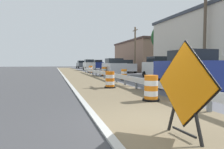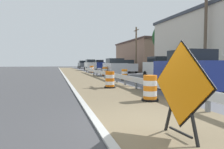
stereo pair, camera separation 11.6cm
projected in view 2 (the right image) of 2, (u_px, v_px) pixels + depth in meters
name	position (u px, v px, depth m)	size (l,w,h in m)	color
ground_plane	(150.00, 125.00, 5.34)	(160.00, 160.00, 0.00)	#3D3D3F
median_dirt_strip	(173.00, 122.00, 5.52)	(3.77, 120.00, 0.01)	#706047
curb_near_edge	(100.00, 129.00, 5.00)	(0.20, 120.00, 0.11)	#ADADA8
guardrail_median	(187.00, 92.00, 7.65)	(0.18, 53.24, 0.71)	silver
warning_sign_diamond	(181.00, 87.00, 4.34)	(0.20, 1.83, 2.06)	black
traffic_barrel_nearest	(150.00, 89.00, 8.62)	(0.70, 0.70, 1.06)	orange
traffic_barrel_close	(110.00, 80.00, 13.01)	(0.70, 0.70, 1.03)	orange
traffic_barrel_mid	(124.00, 75.00, 18.59)	(0.63, 0.63, 0.99)	orange
traffic_barrel_far	(105.00, 72.00, 24.47)	(0.74, 0.74, 1.06)	orange
traffic_barrel_farther	(91.00, 70.00, 31.95)	(0.68, 0.68, 1.03)	orange
traffic_barrel_farthest	(92.00, 69.00, 35.27)	(0.67, 0.67, 1.03)	orange
car_lead_near_lane	(189.00, 71.00, 11.12)	(2.08, 4.54, 2.24)	navy
car_trailing_near_lane	(160.00, 67.00, 21.28)	(2.19, 4.35, 2.19)	silver
car_lead_far_lane	(83.00, 65.00, 54.90)	(2.21, 4.75, 2.06)	#4C5156
car_mid_far_lane	(115.00, 66.00, 36.84)	(2.15, 4.77, 1.93)	navy
car_trailing_far_lane	(90.00, 65.00, 42.20)	(2.06, 4.55, 2.17)	silver
car_distant_a	(99.00, 65.00, 49.18)	(2.13, 4.09, 2.18)	navy
car_distant_b	(114.00, 67.00, 25.12)	(2.18, 4.29, 2.06)	silver
car_distant_c	(127.00, 66.00, 31.85)	(2.12, 4.69, 1.98)	silver
roadside_shop_near	(210.00, 46.00, 21.42)	(7.02, 11.74, 6.46)	beige
roadside_shop_far	(143.00, 56.00, 40.26)	(6.50, 15.88, 5.64)	#93705B
utility_pole_near	(206.00, 21.00, 16.48)	(0.24, 1.80, 9.46)	brown
utility_pole_mid	(136.00, 49.00, 32.38)	(0.24, 1.80, 7.03)	brown
bush_roadside	(199.00, 74.00, 16.76)	(3.23, 3.23, 1.37)	#1E4C23
tree_roadside	(170.00, 37.00, 27.30)	(4.52, 4.52, 6.93)	brown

